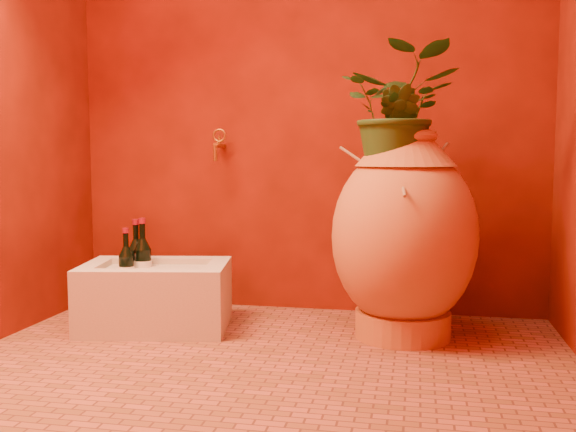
% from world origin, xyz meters
% --- Properties ---
extents(floor, '(2.50, 2.50, 0.00)m').
position_xyz_m(floor, '(0.00, 0.00, 0.00)').
color(floor, '#9C4933').
rests_on(floor, ground).
extents(wall_back, '(2.50, 0.02, 2.50)m').
position_xyz_m(wall_back, '(0.00, 1.00, 1.25)').
color(wall_back, '#541104').
rests_on(wall_back, ground).
extents(amphora, '(0.83, 0.83, 0.94)m').
position_xyz_m(amphora, '(0.53, 0.54, 0.47)').
color(amphora, '#AF6631').
rests_on(amphora, floor).
extents(stone_basin, '(0.75, 0.58, 0.32)m').
position_xyz_m(stone_basin, '(-0.63, 0.46, 0.15)').
color(stone_basin, beige).
rests_on(stone_basin, floor).
extents(wine_bottle_a, '(0.08, 0.08, 0.34)m').
position_xyz_m(wine_bottle_a, '(-0.77, 0.55, 0.30)').
color(wine_bottle_a, black).
rests_on(wine_bottle_a, stone_basin).
extents(wine_bottle_b, '(0.08, 0.08, 0.31)m').
position_xyz_m(wine_bottle_b, '(-0.78, 0.44, 0.29)').
color(wine_bottle_b, black).
rests_on(wine_bottle_b, stone_basin).
extents(wine_bottle_c, '(0.09, 0.09, 0.35)m').
position_xyz_m(wine_bottle_c, '(-0.73, 0.52, 0.30)').
color(wine_bottle_c, black).
rests_on(wine_bottle_c, stone_basin).
extents(wall_tap, '(0.08, 0.16, 0.17)m').
position_xyz_m(wall_tap, '(-0.46, 0.91, 0.89)').
color(wall_tap, '#A88226').
rests_on(wall_tap, wall_back).
extents(plant_main, '(0.51, 0.44, 0.56)m').
position_xyz_m(plant_main, '(0.50, 0.53, 1.03)').
color(plant_main, '#224418').
rests_on(plant_main, amphora).
extents(plant_side, '(0.26, 0.24, 0.38)m').
position_xyz_m(plant_side, '(0.49, 0.47, 0.94)').
color(plant_side, '#224418').
rests_on(plant_side, amphora).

